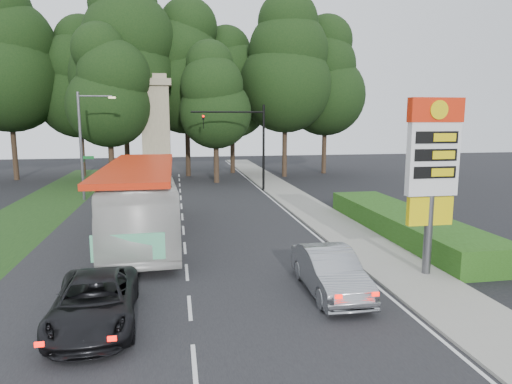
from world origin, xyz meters
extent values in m
plane|color=black|center=(0.00, 0.00, 0.00)|extent=(120.00, 120.00, 0.00)
cube|color=black|center=(0.00, 12.00, 0.01)|extent=(14.00, 80.00, 0.02)
cube|color=gray|center=(8.50, 12.00, 0.06)|extent=(3.00, 80.00, 0.12)
cube|color=#193814|center=(-9.50, 18.00, 0.01)|extent=(5.00, 50.00, 0.02)
cube|color=#214312|center=(11.50, 8.00, 0.60)|extent=(3.00, 14.00, 1.20)
cylinder|color=#59595E|center=(9.20, 2.00, 1.60)|extent=(0.32, 0.32, 3.20)
cube|color=#D8C10B|center=(9.20, 2.00, 2.60)|extent=(1.80, 0.25, 1.10)
cube|color=silver|center=(9.20, 2.00, 4.60)|extent=(2.00, 0.35, 2.80)
cube|color=red|center=(9.20, 2.00, 6.40)|extent=(2.10, 0.40, 0.90)
cylinder|color=#D8C10B|center=(9.20, 1.78, 6.40)|extent=(0.70, 0.05, 0.70)
cube|color=black|center=(9.20, 1.81, 5.40)|extent=(1.70, 0.04, 0.45)
cube|color=black|center=(9.20, 1.81, 4.75)|extent=(1.70, 0.04, 0.45)
cube|color=black|center=(9.20, 1.81, 4.10)|extent=(1.70, 0.04, 0.45)
cylinder|color=black|center=(7.00, 24.00, 3.60)|extent=(0.20, 0.20, 7.20)
cylinder|color=black|center=(4.00, 24.00, 6.60)|extent=(6.00, 0.14, 0.14)
imported|color=black|center=(2.00, 24.00, 6.35)|extent=(0.18, 0.22, 1.10)
sphere|color=#FF0C05|center=(2.00, 23.85, 6.25)|extent=(0.18, 0.18, 0.18)
cylinder|color=#59595E|center=(-7.20, 22.00, 4.00)|extent=(0.20, 0.20, 8.00)
cylinder|color=#59595E|center=(-6.00, 22.00, 7.70)|extent=(2.40, 0.12, 0.12)
cube|color=#FFE599|center=(-4.80, 22.00, 7.60)|extent=(0.50, 0.22, 0.14)
cube|color=#0C591E|center=(-6.75, 22.00, 3.20)|extent=(0.85, 0.04, 0.22)
cube|color=#0C591E|center=(-7.20, 22.45, 2.90)|extent=(0.04, 0.85, 0.22)
cube|color=gray|center=(-2.00, 30.00, 4.50)|extent=(2.50, 2.50, 9.00)
cube|color=gray|center=(-2.00, 30.00, 9.30)|extent=(3.00, 3.00, 0.60)
cube|color=gray|center=(-2.00, 30.00, 9.80)|extent=(2.20, 2.20, 0.50)
cylinder|color=#2D2116|center=(-16.00, 35.00, 3.15)|extent=(0.50, 0.50, 6.30)
sphere|color=black|center=(-16.00, 35.00, 9.62)|extent=(9.80, 9.80, 9.80)
sphere|color=black|center=(-16.00, 35.00, 13.12)|extent=(8.40, 8.40, 8.40)
sphere|color=black|center=(-16.00, 35.00, 16.10)|extent=(6.30, 6.30, 6.30)
cylinder|color=#2D2116|center=(-10.00, 37.00, 2.70)|extent=(0.50, 0.50, 5.40)
sphere|color=black|center=(-10.00, 37.00, 8.25)|extent=(8.40, 8.40, 8.40)
sphere|color=black|center=(-10.00, 37.00, 11.25)|extent=(7.20, 7.20, 7.20)
sphere|color=black|center=(-10.00, 37.00, 13.80)|extent=(5.40, 5.40, 5.40)
cylinder|color=#2D2116|center=(-5.00, 33.00, 3.24)|extent=(0.50, 0.50, 6.48)
sphere|color=black|center=(-5.00, 33.00, 9.90)|extent=(10.08, 10.08, 10.08)
sphere|color=black|center=(-5.00, 33.00, 13.50)|extent=(8.64, 8.64, 8.64)
sphere|color=black|center=(-5.00, 33.00, 16.56)|extent=(6.48, 6.48, 6.48)
cylinder|color=#2D2116|center=(1.00, 35.00, 2.97)|extent=(0.50, 0.50, 5.94)
sphere|color=black|center=(1.00, 35.00, 9.08)|extent=(9.24, 9.24, 9.24)
sphere|color=black|center=(1.00, 35.00, 12.38)|extent=(7.92, 7.92, 7.92)
sphere|color=black|center=(1.00, 35.00, 15.18)|extent=(5.94, 5.94, 5.94)
cylinder|color=#2D2116|center=(6.00, 37.00, 2.61)|extent=(0.50, 0.50, 5.22)
sphere|color=black|center=(6.00, 37.00, 7.97)|extent=(8.12, 8.12, 8.12)
sphere|color=black|center=(6.00, 37.00, 10.88)|extent=(6.96, 6.96, 6.96)
sphere|color=black|center=(6.00, 37.00, 13.34)|extent=(5.22, 5.22, 5.22)
cylinder|color=#2D2116|center=(11.00, 33.00, 3.06)|extent=(0.50, 0.50, 6.12)
sphere|color=black|center=(11.00, 33.00, 9.35)|extent=(9.52, 9.52, 9.52)
sphere|color=black|center=(11.00, 33.00, 12.75)|extent=(8.16, 8.16, 8.16)
sphere|color=black|center=(11.00, 33.00, 15.64)|extent=(6.12, 6.12, 6.12)
cylinder|color=#2D2116|center=(16.00, 35.00, 2.79)|extent=(0.50, 0.50, 5.58)
sphere|color=black|center=(16.00, 35.00, 8.53)|extent=(8.68, 8.68, 8.68)
sphere|color=black|center=(16.00, 35.00, 11.62)|extent=(7.44, 7.44, 7.44)
sphere|color=black|center=(16.00, 35.00, 14.26)|extent=(5.58, 5.58, 5.58)
cylinder|color=#2D2116|center=(-6.00, 29.00, 2.34)|extent=(0.50, 0.50, 4.68)
sphere|color=black|center=(-6.00, 29.00, 7.15)|extent=(7.28, 7.28, 7.28)
sphere|color=black|center=(-6.00, 29.00, 9.75)|extent=(6.24, 6.24, 6.24)
sphere|color=black|center=(-6.00, 29.00, 11.96)|extent=(4.68, 4.68, 4.68)
cylinder|color=#2D2116|center=(3.50, 29.50, 2.16)|extent=(0.50, 0.50, 4.32)
sphere|color=black|center=(3.50, 29.50, 6.60)|extent=(6.72, 6.72, 6.72)
sphere|color=black|center=(3.50, 29.50, 9.00)|extent=(5.76, 5.76, 5.76)
sphere|color=black|center=(3.50, 29.50, 11.04)|extent=(4.32, 4.32, 4.32)
imported|color=silver|center=(-2.14, 9.94, 1.89)|extent=(3.90, 13.72, 3.78)
imported|color=#96999D|center=(4.92, 0.99, 0.79)|extent=(1.71, 4.79, 1.57)
imported|color=black|center=(-2.80, -0.18, 0.72)|extent=(2.62, 5.27, 1.43)
camera|label=1|loc=(-0.32, -13.65, 6.10)|focal=32.00mm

